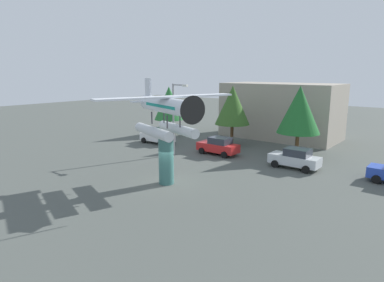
% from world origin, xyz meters
% --- Properties ---
extents(ground_plane, '(140.00, 140.00, 0.00)m').
position_xyz_m(ground_plane, '(0.00, 0.00, 0.00)').
color(ground_plane, '#4C514C').
extents(display_pedestal, '(1.10, 1.10, 3.64)m').
position_xyz_m(display_pedestal, '(0.00, 0.00, 1.82)').
color(display_pedestal, '#386B66').
rests_on(display_pedestal, ground).
extents(floatplane_monument, '(7.20, 10.20, 4.00)m').
position_xyz_m(floatplane_monument, '(0.12, -0.04, 5.31)').
color(floatplane_monument, silver).
rests_on(floatplane_monument, display_pedestal).
extents(car_near_white, '(4.20, 2.02, 1.76)m').
position_xyz_m(car_near_white, '(-10.55, 9.76, 0.88)').
color(car_near_white, white).
rests_on(car_near_white, ground).
extents(car_mid_red, '(4.20, 2.02, 1.76)m').
position_xyz_m(car_mid_red, '(-2.10, 9.78, 0.88)').
color(car_mid_red, red).
rests_on(car_mid_red, ground).
extents(car_far_silver, '(4.20, 2.02, 1.76)m').
position_xyz_m(car_far_silver, '(5.78, 9.85, 0.88)').
color(car_far_silver, silver).
rests_on(car_far_silver, ground).
extents(streetlight_primary, '(1.84, 0.28, 7.00)m').
position_xyz_m(streetlight_primary, '(-5.15, 6.76, 4.12)').
color(streetlight_primary, gray).
rests_on(streetlight_primary, ground).
extents(storefront_building, '(13.81, 7.07, 6.74)m').
position_xyz_m(storefront_building, '(-1.17, 22.00, 3.37)').
color(storefront_building, '#9E9384').
rests_on(storefront_building, ground).
extents(tree_west, '(3.86, 3.86, 6.28)m').
position_xyz_m(tree_west, '(-13.36, 14.78, 4.12)').
color(tree_west, brown).
rests_on(tree_west, ground).
extents(tree_east, '(3.84, 3.84, 6.66)m').
position_xyz_m(tree_east, '(-3.37, 14.25, 4.51)').
color(tree_east, brown).
rests_on(tree_east, ground).
extents(tree_center_back, '(4.08, 4.08, 6.83)m').
position_xyz_m(tree_center_back, '(4.22, 14.10, 4.54)').
color(tree_center_back, brown).
rests_on(tree_center_back, ground).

